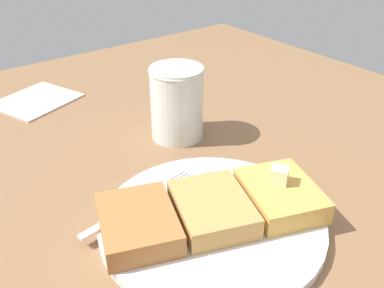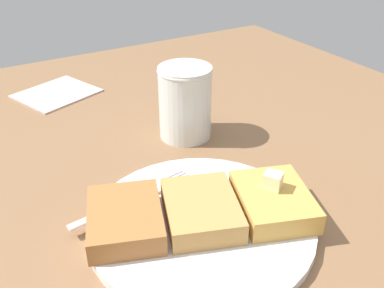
{
  "view_description": "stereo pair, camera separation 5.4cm",
  "coord_description": "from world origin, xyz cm",
  "px_view_note": "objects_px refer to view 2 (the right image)",
  "views": [
    {
      "loc": [
        22.78,
        33.66,
        33.83
      ],
      "look_at": [
        -5.15,
        -3.23,
        6.41
      ],
      "focal_mm": 40.0,
      "sensor_mm": 36.0,
      "label": 1
    },
    {
      "loc": [
        18.32,
        36.65,
        33.83
      ],
      "look_at": [
        -5.15,
        -3.23,
        6.41
      ],
      "focal_mm": 40.0,
      "sensor_mm": 36.0,
      "label": 2
    }
  ],
  "objects_px": {
    "plate": "(201,223)",
    "napkin": "(57,93)",
    "fork": "(140,195)",
    "syrup_jar": "(185,105)"
  },
  "relations": [
    {
      "from": "fork",
      "to": "syrup_jar",
      "type": "distance_m",
      "value": 0.18
    },
    {
      "from": "napkin",
      "to": "fork",
      "type": "bearing_deg",
      "value": 89.89
    },
    {
      "from": "syrup_jar",
      "to": "napkin",
      "type": "xyz_separation_m",
      "value": [
        0.13,
        -0.25,
        -0.05
      ]
    },
    {
      "from": "syrup_jar",
      "to": "plate",
      "type": "bearing_deg",
      "value": 64.99
    },
    {
      "from": "plate",
      "to": "napkin",
      "type": "relative_size",
      "value": 1.95
    },
    {
      "from": "syrup_jar",
      "to": "napkin",
      "type": "distance_m",
      "value": 0.29
    },
    {
      "from": "fork",
      "to": "syrup_jar",
      "type": "bearing_deg",
      "value": -137.59
    },
    {
      "from": "plate",
      "to": "syrup_jar",
      "type": "bearing_deg",
      "value": -115.01
    },
    {
      "from": "syrup_jar",
      "to": "napkin",
      "type": "relative_size",
      "value": 0.85
    },
    {
      "from": "plate",
      "to": "fork",
      "type": "distance_m",
      "value": 0.08
    }
  ]
}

